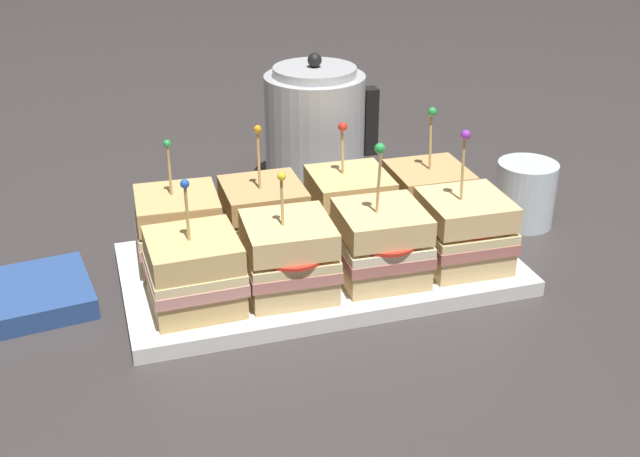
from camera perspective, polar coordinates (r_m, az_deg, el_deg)
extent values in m
plane|color=#383333|center=(0.95, 0.00, -3.34)|extent=(6.00, 6.00, 0.00)
cube|color=silver|center=(0.95, 0.00, -3.08)|extent=(0.46, 0.24, 0.01)
cube|color=silver|center=(0.95, 0.00, -2.60)|extent=(0.46, 0.24, 0.01)
cube|color=tan|center=(0.86, -8.80, -4.58)|extent=(0.09, 0.09, 0.03)
cube|color=tan|center=(0.85, -8.90, -3.39)|extent=(0.10, 0.10, 0.01)
cube|color=beige|center=(0.85, -8.95, -2.71)|extent=(0.10, 0.10, 0.01)
cube|color=#E0B771|center=(0.84, -9.04, -1.55)|extent=(0.09, 0.09, 0.03)
cylinder|color=tan|center=(0.82, -9.41, 0.85)|extent=(0.00, 0.00, 0.07)
sphere|color=blue|center=(0.80, -9.60, 3.15)|extent=(0.01, 0.01, 0.01)
cube|color=#DBB77A|center=(0.88, -2.22, -3.63)|extent=(0.10, 0.10, 0.03)
cube|color=tan|center=(0.87, -2.25, -2.46)|extent=(0.10, 0.10, 0.01)
cube|color=beige|center=(0.86, -2.26, -1.78)|extent=(0.10, 0.10, 0.01)
cylinder|color=red|center=(0.85, -1.99, -1.83)|extent=(0.07, 0.07, 0.00)
cube|color=#E8C281|center=(0.85, -2.29, -0.39)|extent=(0.10, 0.10, 0.03)
cylinder|color=tan|center=(0.83, -2.71, 1.70)|extent=(0.00, 0.01, 0.07)
sphere|color=yellow|center=(0.82, -2.75, 3.71)|extent=(0.01, 0.01, 0.01)
cube|color=#DBB77A|center=(0.91, 4.28, -2.64)|extent=(0.10, 0.10, 0.03)
cube|color=#B26B60|center=(0.90, 4.33, -1.50)|extent=(0.10, 0.10, 0.01)
cube|color=beige|center=(0.89, 4.35, -0.84)|extent=(0.10, 0.10, 0.01)
cylinder|color=red|center=(0.88, 4.74, -0.87)|extent=(0.07, 0.07, 0.00)
cube|color=#E8C281|center=(0.88, 4.40, 0.51)|extent=(0.10, 0.10, 0.03)
cylinder|color=tan|center=(0.86, 4.19, 3.09)|extent=(0.00, 0.01, 0.09)
sphere|color=green|center=(0.84, 4.29, 5.70)|extent=(0.01, 0.01, 0.01)
cube|color=#DBB77A|center=(0.95, 10.06, -1.69)|extent=(0.09, 0.09, 0.03)
cube|color=#B26B60|center=(0.94, 10.16, -0.58)|extent=(0.10, 0.10, 0.01)
cube|color=beige|center=(0.93, 10.22, 0.05)|extent=(0.10, 0.10, 0.01)
cylinder|color=red|center=(0.92, 10.70, 0.04)|extent=(0.05, 0.05, 0.00)
cube|color=#E8C281|center=(0.92, 10.33, 1.35)|extent=(0.09, 0.09, 0.03)
cylinder|color=tan|center=(0.90, 10.11, 4.04)|extent=(0.00, 0.01, 0.09)
sphere|color=purple|center=(0.89, 10.32, 6.57)|extent=(0.01, 0.01, 0.01)
cube|color=tan|center=(0.95, -9.88, -1.49)|extent=(0.10, 0.10, 0.03)
cube|color=tan|center=(0.95, -9.97, -0.39)|extent=(0.10, 0.10, 0.01)
cube|color=beige|center=(0.94, -10.03, 0.25)|extent=(0.10, 0.10, 0.01)
cylinder|color=red|center=(0.92, -9.92, 0.24)|extent=(0.05, 0.05, 0.00)
cube|color=tan|center=(0.93, -10.14, 1.54)|extent=(0.10, 0.10, 0.03)
cylinder|color=tan|center=(0.92, -10.63, 3.88)|extent=(0.00, 0.00, 0.07)
sphere|color=green|center=(0.90, -10.82, 5.95)|extent=(0.01, 0.01, 0.01)
cube|color=tan|center=(0.97, -3.98, -0.71)|extent=(0.09, 0.09, 0.03)
cube|color=#B26B60|center=(0.96, -4.02, 0.38)|extent=(0.10, 0.10, 0.01)
cube|color=beige|center=(0.95, -4.04, 1.01)|extent=(0.10, 0.10, 0.01)
cylinder|color=red|center=(0.94, -3.83, 1.01)|extent=(0.06, 0.06, 0.00)
cube|color=tan|center=(0.95, -4.09, 2.29)|extent=(0.09, 0.09, 0.03)
cylinder|color=tan|center=(0.92, -4.37, 4.69)|extent=(0.00, 0.01, 0.08)
sphere|color=orange|center=(0.91, -4.46, 7.07)|extent=(0.01, 0.01, 0.01)
cube|color=tan|center=(1.00, 2.06, 0.16)|extent=(0.09, 0.09, 0.03)
cube|color=#B26B60|center=(0.99, 2.08, 1.23)|extent=(0.10, 0.10, 0.01)
cube|color=beige|center=(0.98, 2.09, 1.84)|extent=(0.10, 0.10, 0.01)
cylinder|color=red|center=(0.97, 2.41, 1.86)|extent=(0.06, 0.06, 0.00)
cube|color=#E0B771|center=(0.97, 2.12, 3.09)|extent=(0.09, 0.09, 0.03)
cylinder|color=tan|center=(0.96, 1.60, 5.37)|extent=(0.00, 0.01, 0.07)
sphere|color=red|center=(0.95, 1.63, 7.26)|extent=(0.01, 0.01, 0.01)
cube|color=tan|center=(1.03, 7.57, 0.87)|extent=(0.09, 0.09, 0.03)
cube|color=#B26B60|center=(1.02, 7.63, 1.90)|extent=(0.10, 0.10, 0.01)
cube|color=beige|center=(1.02, 7.67, 2.50)|extent=(0.10, 0.10, 0.01)
cube|color=tan|center=(1.01, 7.74, 3.51)|extent=(0.09, 0.09, 0.03)
cylinder|color=tan|center=(0.99, 7.85, 6.00)|extent=(0.00, 0.01, 0.08)
sphere|color=green|center=(0.98, 8.00, 8.24)|extent=(0.01, 0.01, 0.01)
cylinder|color=#B7BABF|center=(1.17, -0.37, 6.88)|extent=(0.14, 0.14, 0.17)
cylinder|color=#B7BABF|center=(1.14, -0.38, 11.11)|extent=(0.12, 0.12, 0.01)
sphere|color=black|center=(1.14, -0.39, 11.89)|extent=(0.02, 0.02, 0.02)
cube|color=black|center=(1.19, 3.54, 7.63)|extent=(0.02, 0.02, 0.10)
cylinder|color=silver|center=(1.10, 14.38, 2.42)|extent=(0.08, 0.08, 0.09)
cube|color=navy|center=(0.94, -19.72, -4.47)|extent=(0.14, 0.14, 0.02)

